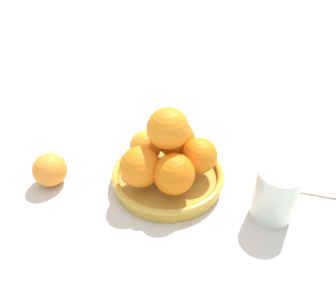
{
  "coord_description": "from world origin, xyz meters",
  "views": [
    {
      "loc": [
        -0.5,
        0.1,
        0.47
      ],
      "look_at": [
        0.0,
        0.0,
        0.1
      ],
      "focal_mm": 35.0,
      "sensor_mm": 36.0,
      "label": 1
    }
  ],
  "objects": [
    {
      "name": "fruit_bowl",
      "position": [
        0.0,
        0.0,
        0.02
      ],
      "size": [
        0.23,
        0.23,
        0.03
      ],
      "color": "gold",
      "rests_on": "ground_plane"
    },
    {
      "name": "napkin_folded",
      "position": [
        -0.04,
        -0.31,
        0.0
      ],
      "size": [
        0.18,
        0.18,
        0.01
      ],
      "primitive_type": "cube",
      "rotation": [
        0.0,
        0.0,
        -0.47
      ],
      "color": "beige",
      "rests_on": "ground_plane"
    },
    {
      "name": "drinking_glass",
      "position": [
        -0.12,
        -0.17,
        0.05
      ],
      "size": [
        0.08,
        0.08,
        0.1
      ],
      "primitive_type": "cylinder",
      "color": "silver",
      "rests_on": "ground_plane"
    },
    {
      "name": "stray_orange",
      "position": [
        0.05,
        0.24,
        0.03
      ],
      "size": [
        0.07,
        0.07,
        0.07
      ],
      "primitive_type": "sphere",
      "color": "orange",
      "rests_on": "ground_plane"
    },
    {
      "name": "ground_plane",
      "position": [
        0.0,
        0.0,
        0.0
      ],
      "size": [
        4.0,
        4.0,
        0.0
      ],
      "primitive_type": "plane",
      "color": "beige"
    },
    {
      "name": "orange_pile",
      "position": [
        0.0,
        0.0,
        0.09
      ],
      "size": [
        0.18,
        0.2,
        0.14
      ],
      "color": "orange",
      "rests_on": "fruit_bowl"
    }
  ]
}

